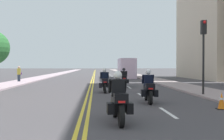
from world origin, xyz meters
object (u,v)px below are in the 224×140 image
at_px(motorcycle_0, 118,102).
at_px(motorcycle_3, 124,79).
at_px(parked_truck, 126,69).
at_px(motorcycle_2, 105,82).
at_px(traffic_light_near, 203,43).
at_px(motorcycle_1, 148,89).
at_px(pedestrian_1, 19,74).
at_px(traffic_cone_0, 222,101).

relative_size(motorcycle_0, motorcycle_3, 1.02).
bearing_deg(parked_truck, motorcycle_3, -97.02).
relative_size(motorcycle_2, traffic_light_near, 0.50).
bearing_deg(motorcycle_2, motorcycle_1, -70.46).
xyz_separation_m(motorcycle_0, pedestrian_1, (-8.80, 20.75, 0.24)).
bearing_deg(pedestrian_1, traffic_light_near, -56.28).
xyz_separation_m(motorcycle_1, traffic_cone_0, (2.58, -2.11, -0.31)).
xyz_separation_m(motorcycle_2, motorcycle_3, (1.73, 4.33, 0.01)).
bearing_deg(motorcycle_2, parked_truck, 79.10).
relative_size(motorcycle_2, motorcycle_3, 0.99).
xyz_separation_m(motorcycle_0, traffic_cone_0, (4.38, 2.31, -0.31)).
height_order(pedestrian_1, parked_truck, parked_truck).
height_order(motorcycle_0, pedestrian_1, pedestrian_1).
height_order(motorcycle_0, motorcycle_3, motorcycle_0).
relative_size(motorcycle_0, traffic_light_near, 0.51).
height_order(motorcycle_3, traffic_cone_0, motorcycle_3).
height_order(traffic_light_near, parked_truck, traffic_light_near).
relative_size(motorcycle_0, parked_truck, 0.35).
height_order(traffic_cone_0, parked_truck, parked_truck).
relative_size(motorcycle_3, traffic_light_near, 0.50).
bearing_deg(motorcycle_0, pedestrian_1, 110.67).
relative_size(motorcycle_2, traffic_cone_0, 3.19).
height_order(motorcycle_1, traffic_cone_0, motorcycle_1).
height_order(traffic_cone_0, traffic_light_near, traffic_light_near).
distance_m(motorcycle_0, motorcycle_1, 4.78).
bearing_deg(motorcycle_1, traffic_light_near, 38.04).
relative_size(motorcycle_1, traffic_cone_0, 3.28).
height_order(motorcycle_3, pedestrian_1, pedestrian_1).
bearing_deg(motorcycle_0, motorcycle_2, 88.41).
distance_m(motorcycle_1, motorcycle_2, 5.57).
xyz_separation_m(traffic_light_near, parked_truck, (-1.80, 24.03, -1.79)).
bearing_deg(traffic_light_near, motorcycle_1, -145.39).
bearing_deg(parked_truck, pedestrian_1, -140.66).
bearing_deg(motorcycle_3, motorcycle_1, -86.28).
xyz_separation_m(traffic_cone_0, parked_truck, (-0.68, 28.70, 0.94)).
bearing_deg(pedestrian_1, motorcycle_2, -64.35).
bearing_deg(pedestrian_1, motorcycle_1, -69.36).
height_order(motorcycle_3, parked_truck, parked_truck).
height_order(motorcycle_1, pedestrian_1, pedestrian_1).
xyz_separation_m(motorcycle_3, pedestrian_1, (-10.42, 6.77, 0.23)).
bearing_deg(traffic_light_near, parked_truck, 94.28).
distance_m(motorcycle_3, pedestrian_1, 12.43).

